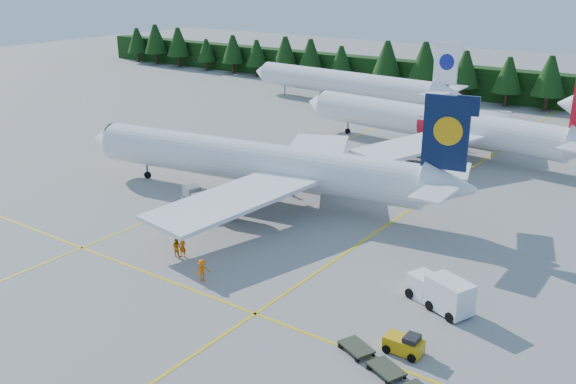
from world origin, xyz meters
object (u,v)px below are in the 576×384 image
Objects in this scene: airliner_red at (427,122)px; baggage_tug at (405,344)px; airliner_navy at (246,162)px; service_truck at (440,291)px; airstairs at (244,193)px.

airliner_red is 51.20m from baggage_tug.
airliner_navy is 30.50m from airliner_red.
airliner_red is 17.17× the size of baggage_tug.
airliner_navy is at bearing -179.46° from service_truck.
airliner_red reaches higher than baggage_tug.
service_truck reaches higher than baggage_tug.
airstairs is 1.07× the size of service_truck.
service_truck is 7.13m from baggage_tug.
airliner_red is 7.71× the size of service_truck.
airstairs is at bearing -98.53° from airliner_red.
baggage_tug is at bearing -41.30° from airliner_navy.
airliner_red reaches higher than airstairs.
airliner_navy is 7.42× the size of airstairs.
airliner_navy is 29.33m from service_truck.
service_truck is (19.06, -40.08, -2.54)m from airliner_red.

